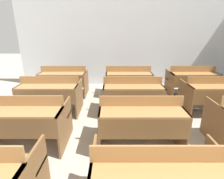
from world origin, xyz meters
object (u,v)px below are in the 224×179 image
at_px(bench_third_center, 133,94).
at_px(bench_back_right, 192,80).
at_px(bench_second_left, 25,119).
at_px(bench_second_center, 141,120).
at_px(bench_back_left, 65,79).
at_px(bench_back_center, 129,80).
at_px(bench_third_left, 51,93).
at_px(bench_third_right, 215,94).

xyz_separation_m(bench_third_center, bench_back_right, (1.80, 1.18, 0.00)).
xyz_separation_m(bench_second_left, bench_third_center, (1.79, 1.17, 0.00)).
height_order(bench_second_center, bench_back_right, same).
height_order(bench_third_center, bench_back_left, same).
bearing_deg(bench_second_left, bench_back_center, 52.42).
xyz_separation_m(bench_second_left, bench_second_center, (1.78, -0.01, 0.00)).
relative_size(bench_second_left, bench_third_left, 1.00).
bearing_deg(bench_third_left, bench_back_right, 17.88).
xyz_separation_m(bench_second_center, bench_back_center, (0.02, 2.36, 0.00)).
bearing_deg(bench_third_center, bench_back_right, 33.16).
height_order(bench_third_center, bench_third_right, same).
bearing_deg(bench_back_center, bench_third_left, -147.18).
height_order(bench_back_left, bench_back_right, same).
distance_m(bench_third_right, bench_back_center, 2.13).
distance_m(bench_third_right, bench_back_right, 1.17).
distance_m(bench_second_left, bench_back_right, 4.29).
relative_size(bench_second_center, bench_back_right, 1.00).
height_order(bench_second_center, bench_third_center, same).
bearing_deg(bench_third_center, bench_second_center, -90.34).
bearing_deg(bench_back_right, bench_second_left, -146.88).
height_order(bench_second_left, bench_second_center, same).
xyz_separation_m(bench_second_center, bench_third_right, (1.80, 1.18, 0.00)).
xyz_separation_m(bench_third_left, bench_third_right, (3.57, -0.01, 0.00)).
distance_m(bench_back_center, bench_back_right, 1.79).
bearing_deg(bench_back_left, bench_second_left, -89.99).
relative_size(bench_third_left, bench_back_left, 1.00).
xyz_separation_m(bench_third_right, bench_back_center, (-1.78, 1.17, 0.00)).
height_order(bench_third_center, bench_back_center, same).
height_order(bench_third_center, bench_back_right, same).
relative_size(bench_second_center, bench_back_left, 1.00).
xyz_separation_m(bench_second_left, bench_back_center, (1.81, 2.35, 0.00)).
distance_m(bench_third_right, bench_back_left, 3.77).
height_order(bench_back_center, bench_back_right, same).
height_order(bench_second_left, bench_third_left, same).
bearing_deg(bench_back_left, bench_back_right, -0.19).
bearing_deg(bench_third_center, bench_third_right, 0.28).
relative_size(bench_third_left, bench_back_center, 1.00).
bearing_deg(bench_back_center, bench_third_center, -90.73).
bearing_deg(bench_second_center, bench_third_left, 146.04).
height_order(bench_second_center, bench_back_left, same).
bearing_deg(bench_third_right, bench_second_center, -146.61).
relative_size(bench_second_left, bench_back_left, 1.00).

